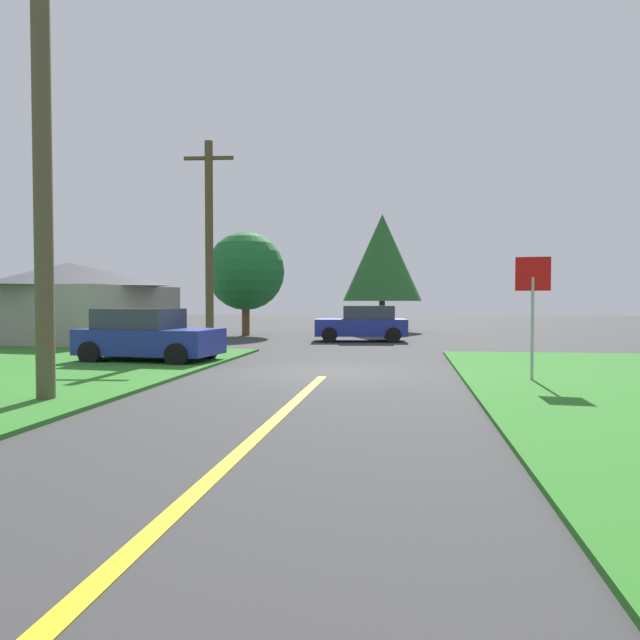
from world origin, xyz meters
The scene contains 10 objects.
ground_plane centered at (0.00, 0.00, 0.00)m, with size 120.00×120.00×0.00m, color #373737.
lane_stripe_center centered at (0.00, -8.00, 0.01)m, with size 0.20×14.00×0.01m, color yellow.
stop_sign centered at (4.84, -1.42, 2.01)m, with size 0.76×0.12×2.85m.
car_approaching_junction centered at (0.06, 11.88, 0.81)m, with size 4.33×2.56×1.62m.
parked_car_near_building centered at (-5.67, 1.58, 0.81)m, with size 4.26×2.53×1.62m.
utility_pole_near centered at (-4.50, -5.36, 4.56)m, with size 1.80×0.33×8.94m.
utility_pole_mid centered at (-5.04, 5.49, 3.92)m, with size 1.80×0.29×7.60m.
oak_tree_left centered at (0.62, 20.34, 4.40)m, with size 4.68×4.68×6.98m.
pine_tree_center centered at (-6.40, 15.46, 3.41)m, with size 4.13×4.13×5.48m.
barn centered at (-12.90, 9.42, 1.78)m, with size 8.18×7.76×3.55m.
Camera 1 is at (2.01, -15.43, 1.87)m, focal length 33.63 mm.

